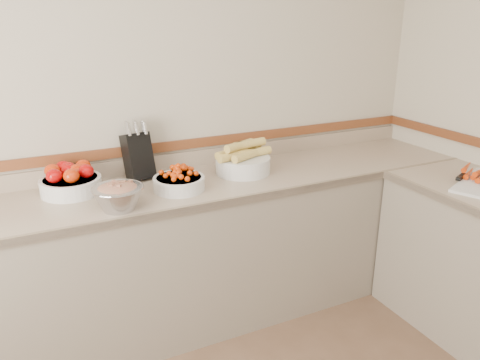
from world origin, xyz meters
name	(u,v)px	position (x,y,z in m)	size (l,w,h in m)	color
back_wall	(139,108)	(0.00, 2.00, 1.30)	(4.00, 4.00, 0.00)	#C0B59F
counter_back	(163,258)	(0.00, 1.68, 0.45)	(4.00, 0.65, 1.08)	tan
knife_block	(138,155)	(-0.05, 1.90, 1.04)	(0.18, 0.20, 0.36)	black
tomato_bowl	(71,180)	(-0.45, 1.82, 0.97)	(0.33, 0.33, 0.16)	silver
cherry_tomato_bowl	(179,181)	(0.10, 1.61, 0.95)	(0.29, 0.29, 0.15)	silver
corn_bowl	(243,161)	(0.55, 1.72, 0.98)	(0.38, 0.34, 0.20)	silver
rhubarb_bowl	(118,195)	(-0.27, 1.47, 0.98)	(0.26, 0.26, 0.15)	#B2B2BA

